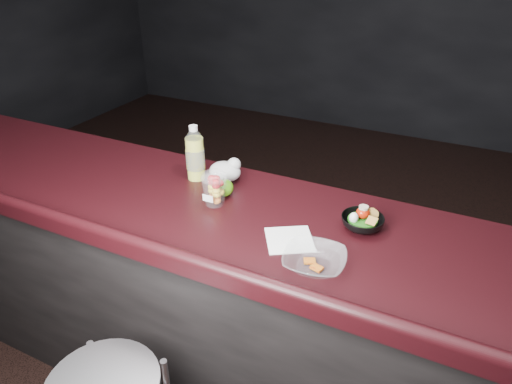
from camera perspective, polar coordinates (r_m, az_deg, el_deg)
counter at (r=2.05m, az=0.09°, el=-15.19°), size 4.06×0.71×1.02m
lemonade_bottle at (r=1.98m, az=-7.60°, el=4.39°), size 0.08×0.08×0.24m
fruit_cup at (r=1.79m, az=-5.24°, el=0.61°), size 0.10×0.10×0.15m
green_apple at (r=1.86m, az=-4.04°, el=0.54°), size 0.08×0.08×0.08m
plastic_bag at (r=1.98m, az=-3.75°, el=2.70°), size 0.14×0.12×0.10m
snack_bowl at (r=1.70m, az=13.12°, el=-3.57°), size 0.18×0.18×0.08m
takeout_bowl at (r=1.49m, az=7.30°, el=-8.52°), size 0.23×0.23×0.05m
paper_napkin at (r=1.61m, az=4.20°, el=-5.96°), size 0.22×0.22×0.00m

